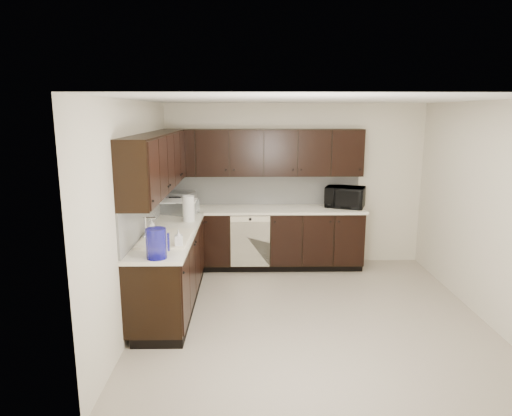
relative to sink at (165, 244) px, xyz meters
The scene contains 20 objects.
floor 1.90m from the sink, ahead, with size 4.00×4.00×0.00m, color #AB9E8D.
ceiling 2.33m from the sink, ahead, with size 4.00×4.00×0.00m, color white.
wall_back 2.65m from the sink, 50.13° to the left, with size 4.00×0.02×2.50m, color beige.
wall_left 0.49m from the sink, behind, with size 0.02×4.00×2.50m, color beige.
wall_right 3.70m from the sink, ahead, with size 0.02×4.00×2.50m, color beige.
wall_front 2.63m from the sink, 49.77° to the right, with size 4.00×0.02×2.50m, color beige.
lower_cabinets 1.39m from the sink, 58.99° to the left, with size 3.00×2.80×0.90m.
countertop 1.31m from the sink, 59.01° to the left, with size 3.03×2.83×0.04m.
backsplash 1.44m from the sink, 70.83° to the left, with size 3.00×2.80×0.48m.
upper_cabinets 1.61m from the sink, 64.56° to the left, with size 3.00×2.80×0.70m.
dishwasher 1.76m from the sink, 55.40° to the left, with size 0.58×0.04×0.78m.
sink is the anchor object (origin of this frame).
microwave 3.01m from the sink, 35.88° to the left, with size 0.57×0.39×0.32m, color black.
soap_bottle_a 0.39m from the sink, 55.90° to the right, with size 0.09×0.09×0.19m, color gray.
soap_bottle_b 0.26m from the sink, 149.86° to the left, with size 0.09×0.09×0.22m, color gray.
toaster_oven 1.75m from the sink, 92.27° to the left, with size 0.39×0.29×0.24m, color #AFAFB1.
storage_bin 1.37m from the sink, 91.62° to the left, with size 0.47×0.35×0.18m, color white.
blue_pitcher 0.72m from the sink, 86.71° to the right, with size 0.20×0.20×0.30m, color #120F8B.
teal_tumbler 1.38m from the sink, 84.45° to the left, with size 0.10×0.10×0.21m, color #0B7E6C.
paper_towel_roll 0.92m from the sink, 79.67° to the left, with size 0.16×0.16×0.34m, color silver.
Camera 1 is at (-0.72, -5.07, 2.37)m, focal length 32.00 mm.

